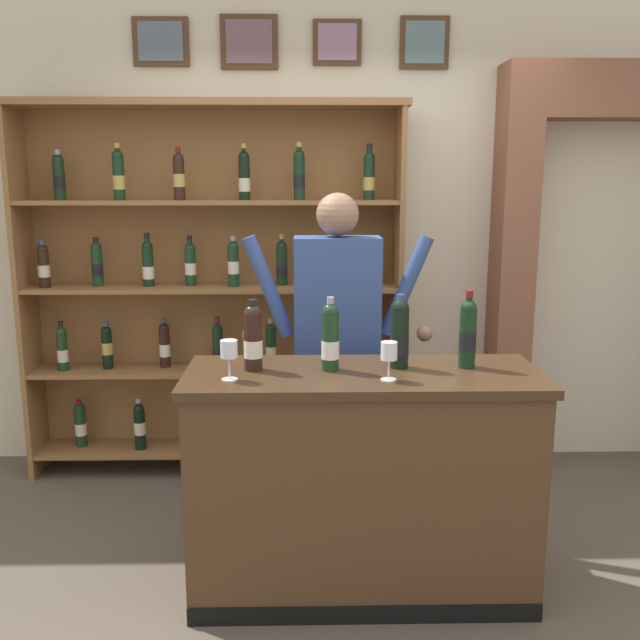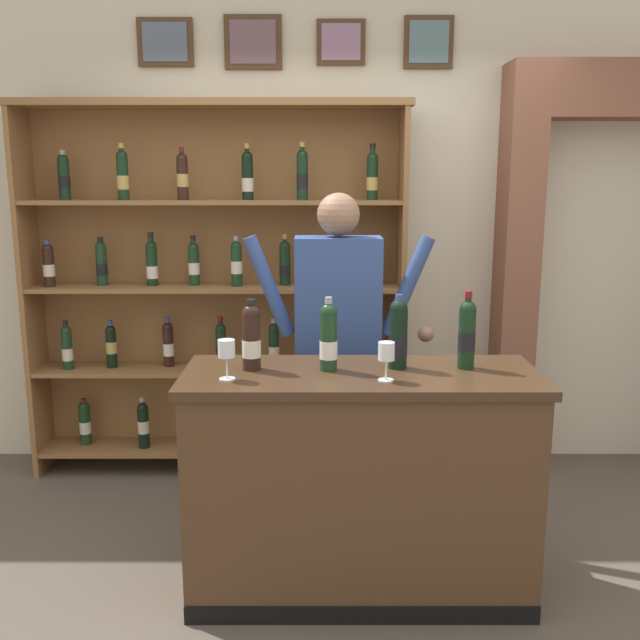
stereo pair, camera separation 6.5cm
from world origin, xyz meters
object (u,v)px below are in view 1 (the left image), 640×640
(tasting_bottle_brunello, at_px, (400,334))
(wine_glass_spare, at_px, (389,353))
(wine_shelf, at_px, (214,282))
(tasting_bottle_rosso, at_px, (253,337))
(tasting_counter, at_px, (362,482))
(shopkeeper, at_px, (337,324))
(tasting_bottle_riserva, at_px, (330,337))
(wine_glass_center, at_px, (229,352))
(tasting_bottle_grappa, at_px, (468,333))

(tasting_bottle_brunello, relative_size, wine_glass_spare, 2.01)
(wine_shelf, distance_m, tasting_bottle_rosso, 1.33)
(tasting_counter, xyz_separation_m, shopkeeper, (-0.08, 0.62, 0.57))
(wine_shelf, bearing_deg, tasting_bottle_riserva, -63.48)
(tasting_bottle_riserva, bearing_deg, wine_glass_spare, -34.64)
(tasting_counter, xyz_separation_m, wine_glass_center, (-0.54, -0.11, 0.61))
(tasting_bottle_grappa, height_order, wine_glass_center, tasting_bottle_grappa)
(tasting_bottle_brunello, bearing_deg, wine_shelf, 126.60)
(tasting_counter, height_order, tasting_bottle_rosso, tasting_bottle_rosso)
(tasting_bottle_riserva, bearing_deg, shopkeeper, 84.78)
(tasting_bottle_riserva, bearing_deg, wine_shelf, 116.52)
(wine_shelf, xyz_separation_m, shopkeeper, (0.70, -0.71, -0.11))
(tasting_counter, relative_size, tasting_bottle_brunello, 4.70)
(tasting_bottle_brunello, distance_m, wine_glass_center, 0.72)
(wine_shelf, bearing_deg, wine_glass_spare, -59.00)
(shopkeeper, bearing_deg, wine_shelf, 134.60)
(tasting_bottle_rosso, bearing_deg, tasting_bottle_brunello, 2.12)
(wine_shelf, relative_size, tasting_bottle_brunello, 7.15)
(shopkeeper, relative_size, tasting_bottle_grappa, 5.16)
(wine_glass_center, bearing_deg, tasting_bottle_brunello, 13.75)
(tasting_counter, height_order, tasting_bottle_brunello, tasting_bottle_brunello)
(tasting_bottle_riserva, distance_m, wine_glass_spare, 0.28)
(tasting_bottle_rosso, distance_m, tasting_bottle_grappa, 0.90)
(tasting_bottle_riserva, xyz_separation_m, tasting_bottle_brunello, (0.29, 0.03, 0.01))
(wine_glass_spare, bearing_deg, tasting_bottle_riserva, 145.36)
(tasting_bottle_grappa, bearing_deg, wine_shelf, 134.09)
(wine_shelf, xyz_separation_m, tasting_bottle_riserva, (0.65, -1.30, -0.04))
(tasting_bottle_brunello, bearing_deg, tasting_counter, -159.15)
(wine_glass_center, relative_size, wine_glass_spare, 1.04)
(tasting_bottle_rosso, distance_m, tasting_bottle_brunello, 0.62)
(tasting_bottle_riserva, bearing_deg, tasting_bottle_rosso, 178.39)
(wine_shelf, height_order, shopkeeper, wine_shelf)
(tasting_bottle_rosso, xyz_separation_m, tasting_bottle_riserva, (0.32, -0.01, -0.00))
(tasting_counter, xyz_separation_m, wine_glass_spare, (0.09, -0.13, 0.60))
(tasting_counter, bearing_deg, tasting_bottle_rosso, 175.32)
(tasting_bottle_rosso, relative_size, wine_glass_center, 1.84)
(tasting_counter, distance_m, shopkeeper, 0.84)
(tasting_counter, xyz_separation_m, tasting_bottle_rosso, (-0.46, 0.04, 0.63))
(wine_shelf, distance_m, tasting_bottle_grappa, 1.77)
(tasting_bottle_riserva, bearing_deg, tasting_bottle_brunello, 6.20)
(tasting_bottle_riserva, relative_size, wine_glass_spare, 1.98)
(tasting_bottle_riserva, height_order, tasting_bottle_brunello, tasting_bottle_brunello)
(tasting_bottle_rosso, distance_m, wine_glass_center, 0.17)
(tasting_bottle_grappa, bearing_deg, tasting_bottle_brunello, 179.80)
(wine_glass_center, height_order, wine_glass_spare, wine_glass_center)
(tasting_bottle_grappa, height_order, wine_glass_spare, tasting_bottle_grappa)
(shopkeeper, bearing_deg, tasting_bottle_riserva, -95.22)
(tasting_counter, distance_m, tasting_bottle_riserva, 0.65)
(wine_shelf, bearing_deg, shopkeeper, -45.40)
(wine_shelf, height_order, tasting_bottle_grappa, wine_shelf)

